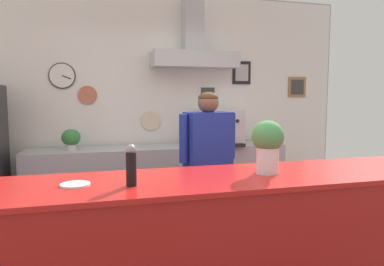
# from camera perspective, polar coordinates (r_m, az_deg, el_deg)

# --- Properties ---
(back_wall_assembly) EXTENTS (5.29, 2.58, 2.86)m
(back_wall_assembly) POSITION_cam_1_polar(r_m,az_deg,el_deg) (4.65, -5.84, 5.73)
(back_wall_assembly) COLOR #9E9E99
(back_wall_assembly) RESTS_ON ground_plane
(service_counter) EXTENTS (4.07, 0.71, 1.05)m
(service_counter) POSITION_cam_1_polar(r_m,az_deg,el_deg) (2.43, 4.10, -18.96)
(service_counter) COLOR #B21916
(service_counter) RESTS_ON ground_plane
(back_prep_counter) EXTENTS (3.14, 0.55, 0.93)m
(back_prep_counter) POSITION_cam_1_polar(r_m,az_deg,el_deg) (4.54, -5.04, -7.99)
(back_prep_counter) COLOR #A3A5AD
(back_prep_counter) RESTS_ON ground_plane
(shop_worker) EXTENTS (0.57, 0.30, 1.58)m
(shop_worker) POSITION_cam_1_polar(r_m,az_deg,el_deg) (3.40, 2.53, -5.95)
(shop_worker) COLOR #232328
(shop_worker) RESTS_ON ground_plane
(espresso_machine) EXTENTS (0.54, 0.53, 0.45)m
(espresso_machine) POSITION_cam_1_polar(r_m,az_deg,el_deg) (4.60, 4.18, 0.92)
(espresso_machine) COLOR silver
(espresso_machine) RESTS_ON back_prep_counter
(potted_oregano) EXTENTS (0.21, 0.21, 0.24)m
(potted_oregano) POSITION_cam_1_polar(r_m,az_deg,el_deg) (4.36, -18.52, -0.81)
(potted_oregano) COLOR beige
(potted_oregano) RESTS_ON back_prep_counter
(potted_basil) EXTENTS (0.14, 0.14, 0.19)m
(potted_basil) POSITION_cam_1_polar(r_m,az_deg,el_deg) (4.55, 0.48, -0.64)
(potted_basil) COLOR #4C4C51
(potted_basil) RESTS_ON back_prep_counter
(pepper_grinder) EXTENTS (0.06, 0.06, 0.23)m
(pepper_grinder) POSITION_cam_1_polar(r_m,az_deg,el_deg) (2.04, -9.56, -5.08)
(pepper_grinder) COLOR black
(pepper_grinder) RESTS_ON service_counter
(basil_vase) EXTENTS (0.20, 0.20, 0.34)m
(basil_vase) POSITION_cam_1_polar(r_m,az_deg,el_deg) (2.37, 11.82, -1.92)
(basil_vase) COLOR silver
(basil_vase) RESTS_ON service_counter
(condiment_plate) EXTENTS (0.16, 0.16, 0.01)m
(condiment_plate) POSITION_cam_1_polar(r_m,az_deg,el_deg) (2.14, -17.92, -7.74)
(condiment_plate) COLOR white
(condiment_plate) RESTS_ON service_counter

